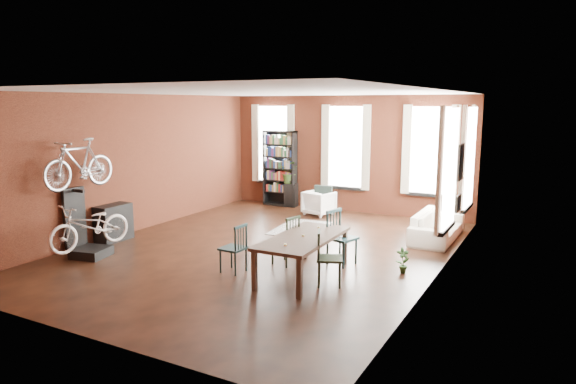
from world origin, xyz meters
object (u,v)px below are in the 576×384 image
Objects in this scene: dining_chair_b at (286,240)px; white_armchair at (319,202)px; bike_trainer at (91,252)px; bicycle_floor at (89,205)px; dining_chair_a at (233,248)px; dining_chair_d at (342,238)px; plant_stand at (291,195)px; console_table at (114,223)px; bookshelf at (280,168)px; cream_sofa at (437,221)px; dining_chair_c at (330,258)px; dining_table at (303,257)px.

white_armchair is (-1.26, 4.21, -0.10)m from dining_chair_b.
bicycle_floor is at bearing 54.37° from bike_trainer.
dining_chair_b reaches higher than dining_chair_a.
dining_chair_d is 1.50× the size of plant_stand.
dining_chair_b is at bearing -63.10° from plant_stand.
console_table is at bearing 114.37° from dining_chair_d.
white_armchair reaches higher than plant_stand.
bookshelf reaches higher than cream_sofa.
bicycle_floor is at bearing -96.63° from bookshelf.
dining_chair_b is at bearing 147.29° from dining_chair_a.
bookshelf is at bearing 91.59° from bicycle_floor.
bookshelf is 1.29× the size of bicycle_floor.
dining_chair_b reaches higher than white_armchair.
bicycle_floor is at bearing -99.93° from plant_stand.
dining_chair_d is at bearing 156.43° from cream_sofa.
dining_chair_b is 3.87m from bike_trainer.
dining_chair_a is 0.95× the size of dining_chair_b.
dining_chair_d is 5.82m from bookshelf.
white_armchair is 1.38m from plant_stand.
dining_chair_d reaches higher than dining_chair_c.
console_table is 5.46m from plant_stand.
dining_table reaches higher than bike_trainer.
dining_chair_d is at bearing -52.18° from plant_stand.
dining_chair_d is 5.12m from console_table.
plant_stand reaches higher than bike_trainer.
dining_chair_d is 5.56m from plant_stand.
bicycle_floor is at bearing -168.82° from dining_table.
dining_chair_d is at bearing 9.11° from console_table.
dining_chair_c is 5.44m from white_armchair.
cream_sofa is 3.39× the size of bike_trainer.
dining_chair_a is at bearing -22.98° from dining_chair_b.
plant_stand is 0.40× the size of bicycle_floor.
console_table is (-4.12, -0.33, -0.06)m from dining_chair_b.
dining_table is 1.27m from dining_chair_a.
bookshelf is 3.06× the size of white_armchair.
dining_table is 0.96× the size of bookshelf.
dining_chair_b is at bearing -59.76° from bookshelf.
dining_table is at bearing 109.42° from dining_chair_a.
bookshelf reaches higher than plant_stand.
dining_chair_b is 5.47m from plant_stand.
dining_table is 4.34m from bicycle_floor.
bike_trainer is 0.77× the size of console_table.
bookshelf reaches higher than white_armchair.
dining_chair_c is 0.44× the size of cream_sofa.
dining_table is 2.63× the size of console_table.
bicycle_floor is (-4.51, -1.89, 0.52)m from dining_chair_d.
white_armchair reaches higher than dining_table.
white_armchair is 1.06× the size of plant_stand.
cream_sofa is (2.11, 3.17, -0.06)m from dining_chair_b.
bicycle_floor is at bearing 75.42° from dining_chair_c.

